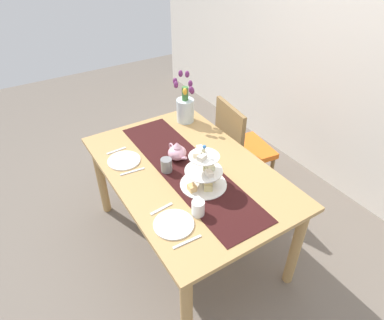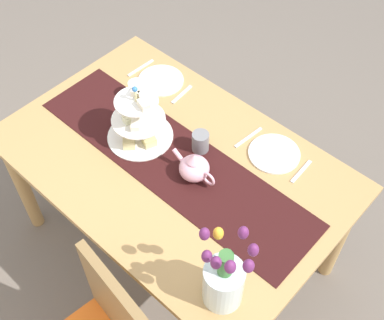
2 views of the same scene
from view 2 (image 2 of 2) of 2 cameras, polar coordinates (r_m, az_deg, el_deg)
The scene contains 14 objects.
ground_plane at distance 2.84m, azimuth -1.75°, elevation -9.48°, with size 8.00×8.00×0.00m, color #6B6056.
dining_table at distance 2.31m, azimuth -2.13°, elevation -1.64°, with size 1.52×0.99×0.74m.
table_runner at distance 2.22m, azimuth -2.22°, elevation -0.02°, with size 1.39×0.36×0.00m, color black.
tiered_cake_stand at distance 2.25m, azimuth -6.03°, elevation 4.16°, with size 0.30×0.30×0.30m.
teapot at distance 2.12m, azimuth 0.27°, elevation -0.87°, with size 0.24×0.13×0.14m.
tulip_vase at distance 1.78m, azimuth 3.60°, elevation -13.23°, with size 0.23×0.17×0.41m.
dinner_plate_left at distance 2.27m, azimuth 9.23°, elevation 0.71°, with size 0.23×0.23×0.01m, color white.
fork_left at distance 2.23m, azimuth 12.19°, elevation -1.27°, with size 0.02×0.15×0.01m, color silver.
knife_left at distance 2.32m, azimuth 6.37°, elevation 2.55°, with size 0.01×0.17×0.01m, color silver.
dinner_plate_right at distance 2.58m, azimuth -3.53°, elevation 8.92°, with size 0.23×0.23×0.01m, color white.
fork_right at distance 2.50m, azimuth -1.16°, elevation 7.40°, with size 0.02×0.15×0.01m, color silver.
knife_right at distance 2.66m, azimuth -5.79°, elevation 10.28°, with size 0.01×0.17×0.01m, color silver.
mug_grey at distance 2.23m, azimuth 0.96°, elevation 2.07°, with size 0.08×0.08×0.10m, color slate.
mug_white_text at distance 2.47m, azimuth -6.26°, elevation 7.81°, with size 0.08×0.08×0.10m, color white.
Camera 2 is at (-1.01, 0.97, 2.47)m, focal length 47.41 mm.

